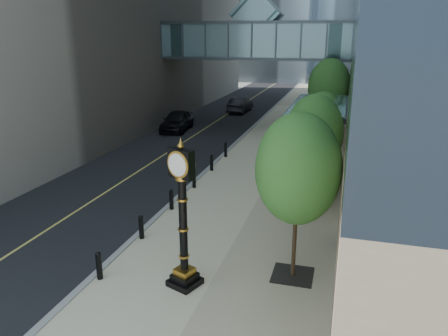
{
  "coord_description": "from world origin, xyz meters",
  "views": [
    {
      "loc": [
        4.93,
        -10.47,
        8.05
      ],
      "look_at": [
        -0.08,
        7.3,
        2.36
      ],
      "focal_mm": 35.0,
      "sensor_mm": 36.0,
      "label": 1
    }
  ],
  "objects_px": {
    "pedestrian": "(282,173)",
    "street_clock": "(183,227)",
    "car_far": "(240,105)",
    "car_near": "(177,121)"
  },
  "relations": [
    {
      "from": "street_clock",
      "to": "car_far",
      "type": "bearing_deg",
      "value": 122.19
    },
    {
      "from": "street_clock",
      "to": "pedestrian",
      "type": "distance_m",
      "value": 10.32
    },
    {
      "from": "car_near",
      "to": "car_far",
      "type": "distance_m",
      "value": 10.96
    },
    {
      "from": "street_clock",
      "to": "car_far",
      "type": "xyz_separation_m",
      "value": [
        -6.24,
        33.33,
        -1.38
      ]
    },
    {
      "from": "car_far",
      "to": "pedestrian",
      "type": "bearing_deg",
      "value": 111.68
    },
    {
      "from": "street_clock",
      "to": "car_far",
      "type": "relative_size",
      "value": 1.04
    },
    {
      "from": "street_clock",
      "to": "pedestrian",
      "type": "xyz_separation_m",
      "value": [
        1.7,
        10.12,
        -1.16
      ]
    },
    {
      "from": "car_far",
      "to": "car_near",
      "type": "bearing_deg",
      "value": 76.58
    },
    {
      "from": "pedestrian",
      "to": "street_clock",
      "type": "bearing_deg",
      "value": 66.62
    },
    {
      "from": "street_clock",
      "to": "pedestrian",
      "type": "relative_size",
      "value": 2.56
    }
  ]
}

